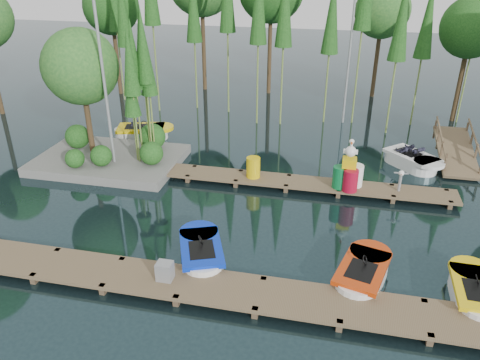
% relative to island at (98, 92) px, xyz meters
% --- Properties ---
extents(ground_plane, '(90.00, 90.00, 0.00)m').
position_rel_island_xyz_m(ground_plane, '(6.30, -3.29, -3.18)').
color(ground_plane, '#1B2F34').
extents(near_dock, '(18.00, 1.50, 0.50)m').
position_rel_island_xyz_m(near_dock, '(6.30, -7.79, -2.95)').
color(near_dock, brown).
rests_on(near_dock, ground).
extents(far_dock, '(15.00, 1.20, 0.50)m').
position_rel_island_xyz_m(far_dock, '(7.30, -0.79, -2.95)').
color(far_dock, brown).
rests_on(far_dock, ground).
extents(island, '(6.20, 4.20, 6.75)m').
position_rel_island_xyz_m(island, '(0.00, 0.00, 0.00)').
color(island, slate).
rests_on(island, ground).
extents(tree_screen, '(34.42, 18.53, 10.31)m').
position_rel_island_xyz_m(tree_screen, '(4.26, 7.31, 2.93)').
color(tree_screen, '#402F1B').
rests_on(tree_screen, ground).
extents(lamp_island, '(0.30, 0.30, 7.25)m').
position_rel_island_xyz_m(lamp_island, '(0.80, -0.79, 1.08)').
color(lamp_island, gray).
rests_on(lamp_island, ground).
extents(lamp_rear, '(0.30, 0.30, 7.25)m').
position_rel_island_xyz_m(lamp_rear, '(10.30, 7.71, 1.08)').
color(lamp_rear, gray).
rests_on(lamp_rear, ground).
extents(ramp, '(1.50, 3.94, 1.49)m').
position_rel_island_xyz_m(ramp, '(15.30, 3.21, -2.60)').
color(ramp, brown).
rests_on(ramp, ground).
extents(boat_blue, '(2.13, 2.97, 0.91)m').
position_rel_island_xyz_m(boat_blue, '(6.37, -6.33, -2.92)').
color(boat_blue, white).
rests_on(boat_blue, ground).
extents(boat_red, '(1.88, 2.91, 0.91)m').
position_rel_island_xyz_m(boat_red, '(11.17, -6.32, -2.92)').
color(boat_red, white).
rests_on(boat_red, ground).
extents(boat_yellow_near, '(1.24, 2.61, 0.87)m').
position_rel_island_xyz_m(boat_yellow_near, '(14.12, -6.51, -2.93)').
color(boat_yellow_near, white).
rests_on(boat_yellow_near, ground).
extents(boat_yellow_far, '(3.21, 2.05, 1.48)m').
position_rel_island_xyz_m(boat_yellow_far, '(0.45, 3.02, -2.87)').
color(boat_yellow_far, white).
rests_on(boat_yellow_far, ground).
extents(boat_white_far, '(2.87, 2.95, 1.34)m').
position_rel_island_xyz_m(boat_white_far, '(13.39, 2.34, -2.88)').
color(boat_white_far, white).
rests_on(boat_white_far, ground).
extents(utility_cabinet, '(0.44, 0.37, 0.54)m').
position_rel_island_xyz_m(utility_cabinet, '(5.77, -7.79, -2.61)').
color(utility_cabinet, gray).
rests_on(utility_cabinet, near_dock).
extents(yellow_barrel, '(0.56, 0.56, 0.84)m').
position_rel_island_xyz_m(yellow_barrel, '(6.90, -0.79, -2.46)').
color(yellow_barrel, '#E1BD0B').
rests_on(yellow_barrel, far_dock).
extents(drum_cluster, '(1.15, 1.06, 1.99)m').
position_rel_island_xyz_m(drum_cluster, '(10.66, -0.94, -2.30)').
color(drum_cluster, '#0B6932').
rests_on(drum_cluster, far_dock).
extents(seagull_post, '(0.53, 0.29, 0.85)m').
position_rel_island_xyz_m(seagull_post, '(12.58, -0.79, -2.31)').
color(seagull_post, gray).
rests_on(seagull_post, far_dock).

